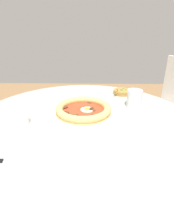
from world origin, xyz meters
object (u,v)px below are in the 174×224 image
(water_glass, at_px, (134,100))
(fork_utensil, at_px, (156,133))
(dining_table, at_px, (83,143))
(olive_pan, at_px, (122,92))
(pizza_on_plate, at_px, (83,110))
(ramekin_capers, at_px, (21,119))

(water_glass, relative_size, fork_utensil, 0.48)
(dining_table, distance_m, olive_pan, 0.43)
(pizza_on_plate, xyz_separation_m, ramekin_capers, (0.09, -0.26, -0.00))
(water_glass, xyz_separation_m, ramekin_capers, (0.18, -0.51, -0.02))
(pizza_on_plate, distance_m, water_glass, 0.27)
(dining_table, bearing_deg, olive_pan, 147.42)
(dining_table, xyz_separation_m, water_glass, (-0.16, 0.25, 0.16))
(pizza_on_plate, height_order, olive_pan, olive_pan)
(pizza_on_plate, relative_size, ramekin_capers, 4.20)
(water_glass, bearing_deg, pizza_on_plate, -70.49)
(ramekin_capers, bearing_deg, dining_table, 95.08)
(dining_table, xyz_separation_m, olive_pan, (-0.34, 0.22, 0.13))
(dining_table, relative_size, ramekin_capers, 14.64)
(dining_table, xyz_separation_m, fork_utensil, (0.10, 0.29, 0.12))
(water_glass, bearing_deg, ramekin_capers, -70.62)
(ramekin_capers, distance_m, olive_pan, 0.61)
(dining_table, bearing_deg, ramekin_capers, -84.92)
(dining_table, height_order, olive_pan, olive_pan)
(pizza_on_plate, height_order, fork_utensil, pizza_on_plate)
(water_glass, distance_m, fork_utensil, 0.26)
(water_glass, bearing_deg, fork_utensil, 8.06)
(fork_utensil, bearing_deg, water_glass, -171.94)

